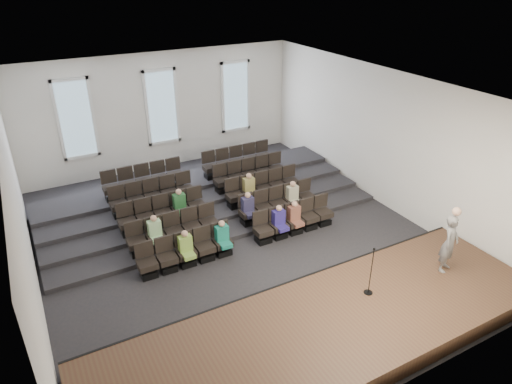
% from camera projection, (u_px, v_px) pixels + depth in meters
% --- Properties ---
extents(ground, '(14.00, 14.00, 0.00)m').
position_uv_depth(ground, '(235.00, 239.00, 15.17)').
color(ground, black).
rests_on(ground, ground).
extents(ceiling, '(12.00, 14.00, 0.02)m').
position_uv_depth(ceiling, '(232.00, 89.00, 12.90)').
color(ceiling, white).
rests_on(ceiling, ground).
extents(wall_back, '(12.00, 0.04, 5.00)m').
position_uv_depth(wall_back, '(162.00, 111.00, 19.53)').
color(wall_back, white).
rests_on(wall_back, ground).
extents(wall_front, '(12.00, 0.04, 5.00)m').
position_uv_depth(wall_front, '(398.00, 305.00, 8.54)').
color(wall_front, white).
rests_on(wall_front, ground).
extents(wall_left, '(0.04, 14.00, 5.00)m').
position_uv_depth(wall_left, '(19.00, 217.00, 11.47)').
color(wall_left, white).
rests_on(wall_left, ground).
extents(wall_right, '(0.04, 14.00, 5.00)m').
position_uv_depth(wall_right, '(382.00, 138.00, 16.60)').
color(wall_right, white).
rests_on(wall_right, ground).
extents(stage, '(11.80, 3.60, 0.50)m').
position_uv_depth(stage, '(328.00, 330.00, 11.06)').
color(stage, '#432E1C').
rests_on(stage, ground).
extents(stage_lip, '(11.80, 0.06, 0.52)m').
position_uv_depth(stage_lip, '(289.00, 289.00, 12.45)').
color(stage_lip, black).
rests_on(stage_lip, ground).
extents(risers, '(11.80, 4.80, 0.60)m').
position_uv_depth(risers, '(199.00, 195.00, 17.56)').
color(risers, black).
rests_on(risers, ground).
extents(seating_rows, '(6.80, 4.70, 1.67)m').
position_uv_depth(seating_rows, '(216.00, 202.00, 16.07)').
color(seating_rows, black).
rests_on(seating_rows, ground).
extents(windows, '(8.44, 0.10, 3.24)m').
position_uv_depth(windows, '(162.00, 107.00, 19.39)').
color(windows, white).
rests_on(windows, wall_back).
extents(audience, '(5.45, 2.64, 1.10)m').
position_uv_depth(audience, '(236.00, 214.00, 15.04)').
color(audience, '#81A843').
rests_on(audience, seating_rows).
extents(speaker, '(0.73, 0.62, 1.71)m').
position_uv_depth(speaker, '(449.00, 243.00, 12.46)').
color(speaker, slate).
rests_on(speaker, stage).
extents(mic_stand, '(0.24, 0.24, 1.41)m').
position_uv_depth(mic_stand, '(370.00, 280.00, 11.74)').
color(mic_stand, black).
rests_on(mic_stand, stage).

